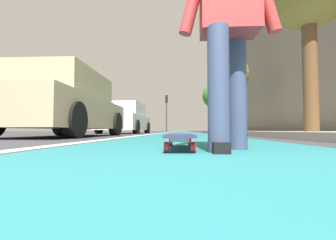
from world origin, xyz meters
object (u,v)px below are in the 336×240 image
(parked_car_mid, at_px, (125,119))
(traffic_light, at_px, (167,106))
(skater_person, at_px, (229,18))
(skateboard, at_px, (180,137))
(street_tree_far, at_px, (214,96))
(parked_car_near, at_px, (66,106))
(street_tree_mid, at_px, (229,75))
(pedestrian_distant, at_px, (221,119))

(parked_car_mid, distance_m, traffic_light, 14.35)
(traffic_light, bearing_deg, skater_person, -175.38)
(skateboard, relative_size, parked_car_mid, 0.20)
(street_tree_far, bearing_deg, parked_car_near, 159.38)
(traffic_light, bearing_deg, skateboard, -176.19)
(skater_person, height_order, parked_car_mid, skater_person)
(skateboard, bearing_deg, skater_person, -113.34)
(skateboard, distance_m, parked_car_near, 4.46)
(parked_car_near, xyz_separation_m, parked_car_mid, (5.97, 0.04, -0.02))
(parked_car_near, bearing_deg, parked_car_mid, 0.34)
(parked_car_near, distance_m, street_tree_far, 16.20)
(traffic_light, bearing_deg, street_tree_far, -138.64)
(skater_person, distance_m, street_tree_far, 18.95)
(skater_person, relative_size, traffic_light, 0.40)
(parked_car_mid, height_order, street_tree_mid, street_tree_mid)
(skater_person, distance_m, pedestrian_distant, 14.50)
(traffic_light, height_order, street_tree_far, street_tree_far)
(skateboard, xyz_separation_m, parked_car_mid, (9.47, 2.73, 0.60))
(skateboard, height_order, pedestrian_distant, pedestrian_distant)
(street_tree_far, bearing_deg, skater_person, 172.07)
(skateboard, height_order, street_tree_far, street_tree_far)
(skater_person, xyz_separation_m, pedestrian_distant, (14.30, -2.40, 0.01))
(street_tree_far, bearing_deg, skateboard, 170.96)
(street_tree_mid, bearing_deg, parked_car_near, 147.57)
(parked_car_mid, relative_size, traffic_light, 1.03)
(traffic_light, distance_m, street_tree_mid, 12.14)
(skateboard, xyz_separation_m, street_tree_mid, (12.38, -2.94, 3.41))
(parked_car_mid, relative_size, street_tree_mid, 0.88)
(skater_person, bearing_deg, parked_car_mid, 17.74)
(parked_car_mid, relative_size, street_tree_far, 0.99)
(street_tree_far, bearing_deg, parked_car_mid, 147.82)
(traffic_light, distance_m, pedestrian_distant, 10.58)
(parked_car_mid, bearing_deg, parked_car_near, -179.66)
(parked_car_mid, height_order, traffic_light, traffic_light)
(street_tree_mid, xyz_separation_m, pedestrian_distant, (1.77, 0.20, -2.55))
(parked_car_near, xyz_separation_m, pedestrian_distant, (10.65, -5.45, 0.23))
(parked_car_near, xyz_separation_m, traffic_light, (20.12, -1.12, 2.09))
(skateboard, relative_size, traffic_light, 0.21)
(street_tree_far, relative_size, pedestrian_distant, 2.53)
(street_tree_mid, distance_m, street_tree_far, 6.13)
(traffic_light, height_order, street_tree_mid, street_tree_mid)
(parked_car_mid, bearing_deg, skateboard, -163.90)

